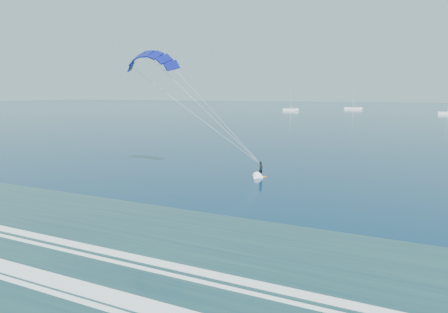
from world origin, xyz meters
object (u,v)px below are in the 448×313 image
sailboat_2 (448,113)px  sailboat_0 (291,110)px  sailboat_1 (353,108)px  kitesurfer_rig (205,111)px

sailboat_2 → sailboat_0: bearing=174.5°
sailboat_1 → sailboat_2: sailboat_1 is taller
sailboat_0 → sailboat_2: 74.71m
sailboat_1 → sailboat_2: (46.53, -41.17, -0.01)m
sailboat_0 → sailboat_1: sailboat_1 is taller
kitesurfer_rig → sailboat_1: 208.60m
sailboat_0 → kitesurfer_rig: bearing=-76.5°
sailboat_0 → sailboat_1: size_ratio=0.85×
sailboat_0 → sailboat_2: size_ratio=1.04×
kitesurfer_rig → sailboat_0: bearing=103.5°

